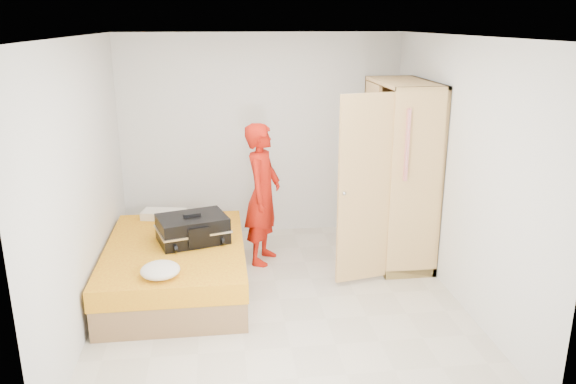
{
  "coord_description": "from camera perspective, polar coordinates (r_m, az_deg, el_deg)",
  "views": [
    {
      "loc": [
        -0.56,
        -5.14,
        2.74
      ],
      "look_at": [
        0.15,
        0.48,
        1.0
      ],
      "focal_mm": 35.0,
      "sensor_mm": 36.0,
      "label": 1
    }
  ],
  "objects": [
    {
      "name": "round_cushion",
      "position": [
        5.26,
        -12.85,
        -7.75
      ],
      "size": [
        0.36,
        0.36,
        0.14
      ],
      "primitive_type": "ellipsoid",
      "color": "white",
      "rests_on": "bed"
    },
    {
      "name": "suitcase",
      "position": [
        5.99,
        -9.66,
        -3.72
      ],
      "size": [
        0.83,
        0.69,
        0.31
      ],
      "rotation": [
        0.0,
        0.0,
        0.29
      ],
      "color": "black",
      "rests_on": "bed"
    },
    {
      "name": "wardrobe",
      "position": [
        6.55,
        10.96,
        1.35
      ],
      "size": [
        1.16,
        1.3,
        2.1
      ],
      "color": "#E5BA6F",
      "rests_on": "ground"
    },
    {
      "name": "person",
      "position": [
        6.45,
        -2.59,
        -0.22
      ],
      "size": [
        0.59,
        0.7,
        1.65
      ],
      "primitive_type": "imported",
      "rotation": [
        0.0,
        0.0,
        1.19
      ],
      "color": "#B5200B",
      "rests_on": "ground"
    },
    {
      "name": "pillow",
      "position": [
        6.77,
        -12.48,
        -2.23
      ],
      "size": [
        0.54,
        0.35,
        0.09
      ],
      "primitive_type": "cube",
      "rotation": [
        0.0,
        0.0,
        -0.21
      ],
      "color": "white",
      "rests_on": "bed"
    },
    {
      "name": "room",
      "position": [
        5.36,
        -0.95,
        1.52
      ],
      "size": [
        4.0,
        4.02,
        2.6
      ],
      "color": "beige",
      "rests_on": "ground"
    },
    {
      "name": "bed",
      "position": [
        6.08,
        -11.28,
        -7.42
      ],
      "size": [
        1.42,
        2.02,
        0.5
      ],
      "color": "olive",
      "rests_on": "ground"
    }
  ]
}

